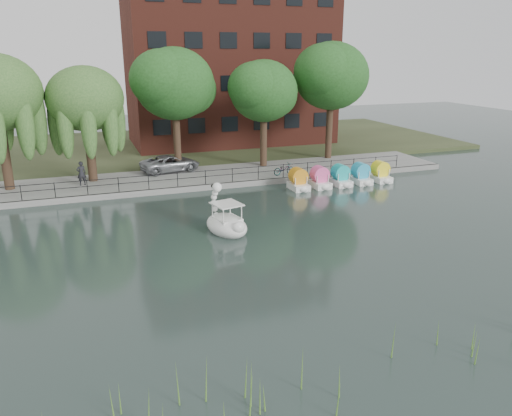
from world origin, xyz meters
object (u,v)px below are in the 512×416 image
bicycle (284,168)px  pedestrian (81,172)px  minivan (170,162)px  swan_boat (226,222)px

bicycle → pedestrian: (-14.59, 1.93, 0.49)m
minivan → bicycle: 8.93m
minivan → bicycle: minivan is taller
bicycle → swan_boat: swan_boat is taller
minivan → swan_boat: bearing=169.5°
minivan → swan_boat: swan_boat is taller
bicycle → swan_boat: bearing=134.3°
bicycle → swan_boat: size_ratio=0.51×
bicycle → swan_boat: 12.04m
minivan → bicycle: bearing=-129.9°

